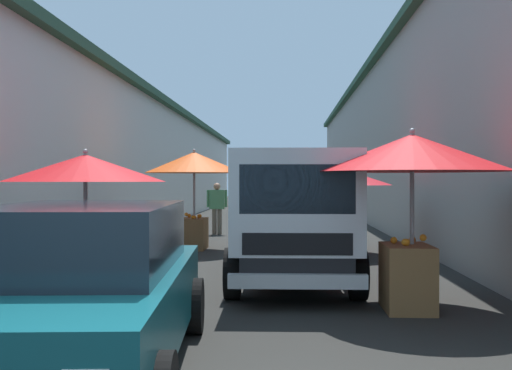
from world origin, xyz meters
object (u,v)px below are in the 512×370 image
vendor_by_crates (217,205)px  vendor_in_shade (273,220)px  fruit_stall_mid_lane (412,168)px  hatchback_car (80,289)px  plastic_stool (359,230)px  fruit_stall_far_right (83,189)px  delivery_truck (293,222)px  fruit_stall_far_left (194,173)px  fruit_stall_near_right (334,186)px

vendor_by_crates → vendor_in_shade: (-6.14, -1.89, -0.03)m
fruit_stall_mid_lane → hatchback_car: bearing=128.5°
hatchback_car → vendor_by_crates: vendor_by_crates is taller
vendor_in_shade → plastic_stool: 4.74m
fruit_stall_far_right → plastic_stool: 9.24m
delivery_truck → fruit_stall_mid_lane: bearing=-127.7°
vendor_by_crates → delivery_truck: bearing=-165.8°
fruit_stall_far_left → fruit_stall_near_right: size_ratio=0.93×
delivery_truck → vendor_in_shade: (2.75, 0.36, -0.16)m
delivery_truck → vendor_by_crates: bearing=14.2°
fruit_stall_mid_lane → fruit_stall_near_right: (5.56, 0.54, -0.28)m
fruit_stall_far_right → vendor_by_crates: size_ratio=1.39×
hatchback_car → delivery_truck: bearing=-25.8°
fruit_stall_near_right → delivery_truck: size_ratio=0.53×
fruit_stall_mid_lane → plastic_stool: (8.06, -0.36, -1.50)m
fruit_stall_mid_lane → hatchback_car: 4.46m
fruit_stall_near_right → hatchback_car: (-8.26, 2.85, -0.81)m
fruit_stall_mid_lane → vendor_in_shade: fruit_stall_mid_lane is taller
fruit_stall_near_right → hatchback_car: 8.77m
plastic_stool → fruit_stall_far_left: bearing=115.8°
fruit_stall_far_right → fruit_stall_far_left: 5.81m
fruit_stall_far_right → vendor_in_shade: fruit_stall_far_right is taller
delivery_truck → vendor_by_crates: delivery_truck is taller
delivery_truck → vendor_by_crates: 9.18m
fruit_stall_near_right → delivery_truck: 4.53m
fruit_stall_mid_lane → fruit_stall_far_left: bearing=32.4°
fruit_stall_far_right → plastic_stool: size_ratio=5.08×
plastic_stool → fruit_stall_far_right: bearing=148.5°
hatchback_car → vendor_in_shade: bearing=-12.8°
hatchback_car → vendor_by_crates: (12.76, 0.38, 0.18)m
fruit_stall_near_right → plastic_stool: 2.93m
fruit_stall_mid_lane → fruit_stall_far_left: size_ratio=1.03×
fruit_stall_far_right → plastic_stool: bearing=-31.5°
plastic_stool → vendor_by_crates: bearing=64.1°
vendor_by_crates → fruit_stall_far_left: bearing=179.1°
fruit_stall_near_right → delivery_truck: delivery_truck is taller
hatchback_car → plastic_stool: 11.40m
fruit_stall_mid_lane → fruit_stall_far_left: 7.15m
fruit_stall_mid_lane → delivery_truck: (1.17, 1.51, -0.79)m
fruit_stall_far_left → hatchback_car: size_ratio=0.60×
delivery_truck → vendor_in_shade: 2.78m
fruit_stall_mid_lane → hatchback_car: size_ratio=0.62×
fruit_stall_mid_lane → vendor_by_crates: 10.79m
hatchback_car → fruit_stall_far_left: bearing=2.9°
fruit_stall_far_left → vendor_by_crates: 4.14m
fruit_stall_near_right → plastic_stool: (2.50, -0.90, -1.22)m
delivery_truck → plastic_stool: (6.89, -1.87, -0.71)m
vendor_by_crates → plastic_stool: 4.62m
vendor_in_shade → plastic_stool: bearing=-28.4°
vendor_by_crates → fruit_stall_near_right: bearing=-144.4°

